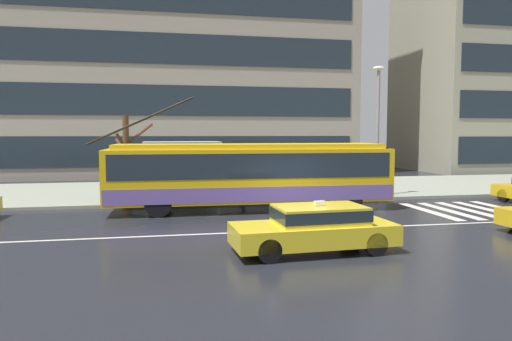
{
  "coord_description": "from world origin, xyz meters",
  "views": [
    {
      "loc": [
        -4.78,
        -16.03,
        3.22
      ],
      "look_at": [
        -1.03,
        3.19,
        1.66
      ],
      "focal_mm": 32.94,
      "sensor_mm": 36.0,
      "label": 1
    }
  ],
  "objects_px": {
    "trolleybus": "(250,173)",
    "bus_shelter": "(182,155)",
    "street_lamp": "(378,119)",
    "taxi_oncoming_near": "(316,226)",
    "street_tree_bare": "(127,155)",
    "pedestrian_waiting_by_pole": "(152,162)",
    "pedestrian_walking_past": "(244,165)",
    "pedestrian_at_shelter": "(285,164)",
    "pedestrian_approaching_curb": "(305,178)"
  },
  "relations": [
    {
      "from": "pedestrian_at_shelter",
      "to": "pedestrian_waiting_by_pole",
      "type": "distance_m",
      "value": 6.57
    },
    {
      "from": "pedestrian_waiting_by_pole",
      "to": "street_tree_bare",
      "type": "bearing_deg",
      "value": -151.06
    },
    {
      "from": "trolleybus",
      "to": "street_lamp",
      "type": "relative_size",
      "value": 1.96
    },
    {
      "from": "taxi_oncoming_near",
      "to": "street_tree_bare",
      "type": "bearing_deg",
      "value": 118.22
    },
    {
      "from": "taxi_oncoming_near",
      "to": "pedestrian_approaching_curb",
      "type": "bearing_deg",
      "value": 74.61
    },
    {
      "from": "bus_shelter",
      "to": "pedestrian_walking_past",
      "type": "xyz_separation_m",
      "value": [
        2.87,
        -1.12,
        -0.42
      ]
    },
    {
      "from": "pedestrian_waiting_by_pole",
      "to": "street_lamp",
      "type": "distance_m",
      "value": 11.19
    },
    {
      "from": "pedestrian_at_shelter",
      "to": "pedestrian_approaching_curb",
      "type": "height_order",
      "value": "pedestrian_at_shelter"
    },
    {
      "from": "pedestrian_at_shelter",
      "to": "pedestrian_approaching_curb",
      "type": "distance_m",
      "value": 1.38
    },
    {
      "from": "pedestrian_approaching_curb",
      "to": "street_tree_bare",
      "type": "relative_size",
      "value": 0.41
    },
    {
      "from": "pedestrian_at_shelter",
      "to": "street_tree_bare",
      "type": "relative_size",
      "value": 0.51
    },
    {
      "from": "pedestrian_at_shelter",
      "to": "pedestrian_walking_past",
      "type": "bearing_deg",
      "value": -157.01
    },
    {
      "from": "bus_shelter",
      "to": "pedestrian_waiting_by_pole",
      "type": "height_order",
      "value": "bus_shelter"
    },
    {
      "from": "pedestrian_waiting_by_pole",
      "to": "street_tree_bare",
      "type": "height_order",
      "value": "street_tree_bare"
    },
    {
      "from": "pedestrian_waiting_by_pole",
      "to": "bus_shelter",
      "type": "bearing_deg",
      "value": -14.68
    },
    {
      "from": "trolleybus",
      "to": "street_lamp",
      "type": "xyz_separation_m",
      "value": [
        6.7,
        2.13,
        2.36
      ]
    },
    {
      "from": "pedestrian_at_shelter",
      "to": "pedestrian_waiting_by_pole",
      "type": "xyz_separation_m",
      "value": [
        -6.54,
        0.54,
        0.13
      ]
    },
    {
      "from": "street_lamp",
      "to": "pedestrian_approaching_curb",
      "type": "bearing_deg",
      "value": 173.62
    },
    {
      "from": "pedestrian_approaching_curb",
      "to": "pedestrian_waiting_by_pole",
      "type": "bearing_deg",
      "value": 168.21
    },
    {
      "from": "pedestrian_waiting_by_pole",
      "to": "street_lamp",
      "type": "relative_size",
      "value": 0.32
    },
    {
      "from": "pedestrian_approaching_curb",
      "to": "pedestrian_walking_past",
      "type": "relative_size",
      "value": 0.81
    },
    {
      "from": "trolleybus",
      "to": "pedestrian_waiting_by_pole",
      "type": "distance_m",
      "value": 5.79
    },
    {
      "from": "taxi_oncoming_near",
      "to": "pedestrian_waiting_by_pole",
      "type": "height_order",
      "value": "pedestrian_waiting_by_pole"
    },
    {
      "from": "trolleybus",
      "to": "pedestrian_walking_past",
      "type": "relative_size",
      "value": 6.35
    },
    {
      "from": "taxi_oncoming_near",
      "to": "street_lamp",
      "type": "xyz_separation_m",
      "value": [
        6.22,
        9.37,
        3.19
      ]
    },
    {
      "from": "street_tree_bare",
      "to": "pedestrian_at_shelter",
      "type": "bearing_deg",
      "value": 0.57
    },
    {
      "from": "street_lamp",
      "to": "street_tree_bare",
      "type": "xyz_separation_m",
      "value": [
        -11.95,
        1.3,
        -1.67
      ]
    },
    {
      "from": "taxi_oncoming_near",
      "to": "pedestrian_approaching_curb",
      "type": "distance_m",
      "value": 10.13
    },
    {
      "from": "bus_shelter",
      "to": "pedestrian_at_shelter",
      "type": "xyz_separation_m",
      "value": [
        5.1,
        -0.17,
        -0.48
      ]
    },
    {
      "from": "pedestrian_walking_past",
      "to": "pedestrian_at_shelter",
      "type": "bearing_deg",
      "value": 22.99
    },
    {
      "from": "bus_shelter",
      "to": "street_lamp",
      "type": "bearing_deg",
      "value": -9.32
    },
    {
      "from": "street_lamp",
      "to": "taxi_oncoming_near",
      "type": "bearing_deg",
      "value": -123.6
    },
    {
      "from": "pedestrian_approaching_curb",
      "to": "pedestrian_walking_past",
      "type": "bearing_deg",
      "value": 179.41
    },
    {
      "from": "taxi_oncoming_near",
      "to": "street_tree_bare",
      "type": "height_order",
      "value": "street_tree_bare"
    },
    {
      "from": "trolleybus",
      "to": "taxi_oncoming_near",
      "type": "xyz_separation_m",
      "value": [
        0.47,
        -7.23,
        -0.84
      ]
    },
    {
      "from": "taxi_oncoming_near",
      "to": "pedestrian_waiting_by_pole",
      "type": "relative_size",
      "value": 2.2
    },
    {
      "from": "bus_shelter",
      "to": "trolleybus",
      "type": "bearing_deg",
      "value": -53.73
    },
    {
      "from": "bus_shelter",
      "to": "pedestrian_walking_past",
      "type": "bearing_deg",
      "value": -21.27
    },
    {
      "from": "taxi_oncoming_near",
      "to": "pedestrian_at_shelter",
      "type": "bearing_deg",
      "value": 79.78
    },
    {
      "from": "trolleybus",
      "to": "street_tree_bare",
      "type": "xyz_separation_m",
      "value": [
        -5.25,
        3.43,
        0.69
      ]
    },
    {
      "from": "trolleybus",
      "to": "pedestrian_approaching_curb",
      "type": "xyz_separation_m",
      "value": [
        3.16,
        2.53,
        -0.47
      ]
    },
    {
      "from": "pedestrian_at_shelter",
      "to": "pedestrian_walking_past",
      "type": "xyz_separation_m",
      "value": [
        -2.24,
        -0.95,
        0.05
      ]
    },
    {
      "from": "trolleybus",
      "to": "pedestrian_waiting_by_pole",
      "type": "bearing_deg",
      "value": 135.58
    },
    {
      "from": "bus_shelter",
      "to": "taxi_oncoming_near",
      "type": "bearing_deg",
      "value": -73.8
    },
    {
      "from": "trolleybus",
      "to": "bus_shelter",
      "type": "height_order",
      "value": "trolleybus"
    },
    {
      "from": "bus_shelter",
      "to": "pedestrian_at_shelter",
      "type": "bearing_deg",
      "value": -1.85
    },
    {
      "from": "pedestrian_at_shelter",
      "to": "street_tree_bare",
      "type": "bearing_deg",
      "value": -179.43
    },
    {
      "from": "pedestrian_approaching_curb",
      "to": "street_lamp",
      "type": "bearing_deg",
      "value": -6.38
    },
    {
      "from": "bus_shelter",
      "to": "pedestrian_at_shelter",
      "type": "relative_size",
      "value": 1.81
    },
    {
      "from": "bus_shelter",
      "to": "street_lamp",
      "type": "xyz_separation_m",
      "value": [
        9.39,
        -1.54,
        1.73
      ]
    }
  ]
}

